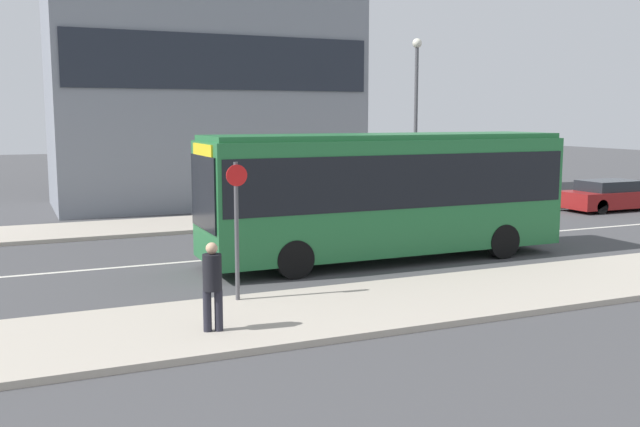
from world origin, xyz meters
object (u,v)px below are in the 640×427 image
(city_bus, at_px, (385,188))
(bus_stop_sign, at_px, (237,221))
(parked_car_0, at_px, (610,196))
(street_lamp, at_px, (416,108))
(pedestrian_near_stop, at_px, (212,281))

(city_bus, height_order, bus_stop_sign, city_bus)
(city_bus, bearing_deg, parked_car_0, 23.13)
(bus_stop_sign, distance_m, street_lamp, 14.34)
(pedestrian_near_stop, height_order, street_lamp, street_lamp)
(street_lamp, bearing_deg, parked_car_0, -9.82)
(parked_car_0, distance_m, bus_stop_sign, 20.61)
(city_bus, xyz_separation_m, bus_stop_sign, (-5.11, -2.98, -0.18))
(city_bus, relative_size, parked_car_0, 2.34)
(pedestrian_near_stop, xyz_separation_m, bus_stop_sign, (1.05, 1.91, 0.76))
(pedestrian_near_stop, distance_m, bus_stop_sign, 2.31)
(city_bus, bearing_deg, pedestrian_near_stop, -139.59)
(bus_stop_sign, bearing_deg, city_bus, 30.26)
(pedestrian_near_stop, relative_size, bus_stop_sign, 0.56)
(city_bus, distance_m, parked_car_0, 14.77)
(city_bus, bearing_deg, street_lamp, 55.24)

